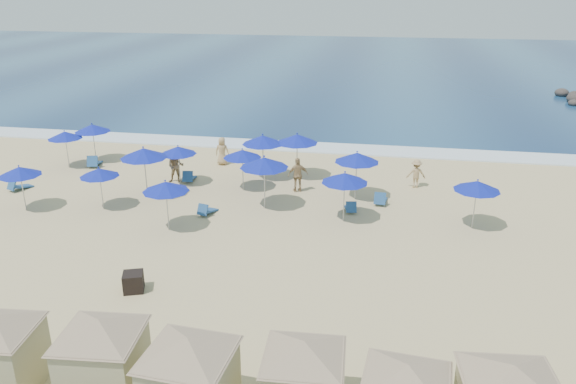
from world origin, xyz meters
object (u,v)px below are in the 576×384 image
object	(u,v)px
umbrella_9	(297,139)
umbrella_13	(264,162)
umbrella_3	(99,172)
beachgoer_3	(222,151)
umbrella_12	(144,153)
umbrella_8	(345,178)
beachgoer_1	(298,175)
umbrella_5	(242,154)
cabana_1	(102,348)
umbrella_1	(19,171)
umbrella_10	(357,157)
umbrella_11	(477,186)
umbrella_4	(178,150)
umbrella_6	(166,186)
beachgoer_0	(176,166)
umbrella_2	(92,128)
umbrella_0	(65,135)
cabana_2	(189,369)
trash_bin	(133,282)
umbrella_7	(263,140)
cabana_3	(304,370)

from	to	relation	value
umbrella_9	umbrella_13	bearing A→B (deg)	-100.11
umbrella_3	beachgoer_3	bearing A→B (deg)	63.91
umbrella_3	umbrella_12	xyz separation A→B (m)	(1.52, 1.90, 0.50)
umbrella_8	beachgoer_1	distance (m)	4.58
beachgoer_3	umbrella_5	bearing A→B (deg)	118.07
cabana_1	umbrella_1	bearing A→B (deg)	131.43
umbrella_10	umbrella_9	bearing A→B (deg)	142.30
umbrella_3	umbrella_11	size ratio (longest dim) A/B	0.92
cabana_1	umbrella_9	bearing A→B (deg)	83.38
umbrella_4	umbrella_6	xyz separation A→B (m)	(1.59, -5.78, 0.09)
umbrella_3	beachgoer_0	xyz separation A→B (m)	(2.22, 4.31, -0.94)
umbrella_2	umbrella_6	xyz separation A→B (m)	(8.29, -8.89, -0.07)
umbrella_8	umbrella_4	bearing A→B (deg)	159.95
umbrella_9	umbrella_11	xyz separation A→B (m)	(9.06, -5.45, -0.26)
umbrella_9	umbrella_10	distance (m)	4.45
umbrella_8	beachgoer_0	world-z (taller)	umbrella_8
umbrella_0	umbrella_10	size ratio (longest dim) A/B	0.89
umbrella_8	cabana_2	bearing A→B (deg)	-101.49
trash_bin	umbrella_6	size ratio (longest dim) A/B	0.30
umbrella_7	beachgoer_0	xyz separation A→B (m)	(-4.68, -1.43, -1.36)
cabana_2	beachgoer_0	distance (m)	18.60
umbrella_9	umbrella_7	bearing A→B (deg)	-164.81
umbrella_13	umbrella_4	bearing A→B (deg)	155.00
umbrella_6	umbrella_10	world-z (taller)	umbrella_10
trash_bin	umbrella_11	world-z (taller)	umbrella_11
umbrella_0	umbrella_2	world-z (taller)	umbrella_2
umbrella_4	umbrella_13	world-z (taller)	umbrella_13
umbrella_12	umbrella_5	bearing A→B (deg)	22.28
umbrella_0	umbrella_11	xyz separation A→B (m)	(23.03, -4.97, 0.06)
umbrella_5	umbrella_13	xyz separation A→B (m)	(1.71, -2.33, 0.35)
umbrella_3	umbrella_8	distance (m)	11.93
cabana_3	umbrella_10	distance (m)	15.90
cabana_2	umbrella_8	bearing A→B (deg)	78.51
cabana_3	beachgoer_3	xyz separation A→B (m)	(-8.13, 20.22, -0.61)
umbrella_0	umbrella_7	xyz separation A→B (m)	(12.11, -0.02, 0.31)
cabana_3	umbrella_0	distance (m)	24.98
umbrella_9	umbrella_13	distance (m)	4.82
umbrella_9	umbrella_12	bearing A→B (deg)	-149.05
cabana_1	umbrella_6	world-z (taller)	cabana_1
trash_bin	umbrella_7	size ratio (longest dim) A/B	0.27
umbrella_10	umbrella_8	bearing A→B (deg)	-97.10
umbrella_0	umbrella_8	size ratio (longest dim) A/B	0.93
umbrella_7	beachgoer_3	world-z (taller)	umbrella_7
cabana_2	umbrella_8	world-z (taller)	cabana_2
umbrella_2	beachgoer_0	distance (m)	7.05
umbrella_0	umbrella_4	distance (m)	7.97
umbrella_12	umbrella_13	world-z (taller)	umbrella_12
umbrella_8	cabana_3	bearing A→B (deg)	-89.70
umbrella_8	umbrella_9	world-z (taller)	umbrella_9
umbrella_1	umbrella_13	size ratio (longest dim) A/B	0.85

